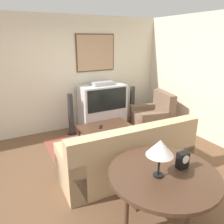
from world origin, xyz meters
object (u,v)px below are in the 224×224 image
at_px(tv, 102,106).
at_px(table_lamp, 160,148).
at_px(armchair, 153,117).
at_px(couch, 128,157).
at_px(mantel_clock, 183,160).
at_px(speaker_tower_right, 132,106).
at_px(console_table, 163,177).
at_px(speaker_tower_left, 71,116).
at_px(coffee_table, 105,127).

distance_m(tv, table_lamp, 3.31).
bearing_deg(armchair, couch, -35.55).
bearing_deg(mantel_clock, tv, 81.35).
height_order(mantel_clock, speaker_tower_right, speaker_tower_right).
xyz_separation_m(tv, mantel_clock, (-0.48, -3.16, 0.27)).
bearing_deg(tv, mantel_clock, -98.65).
relative_size(console_table, speaker_tower_left, 1.26).
bearing_deg(mantel_clock, table_lamp, 179.80).
xyz_separation_m(coffee_table, speaker_tower_right, (1.21, 0.82, 0.09)).
distance_m(couch, console_table, 1.15).
height_order(tv, table_lamp, tv).
relative_size(tv, speaker_tower_right, 1.19).
bearing_deg(speaker_tower_left, speaker_tower_right, 0.00).
bearing_deg(couch, mantel_clock, 93.62).
bearing_deg(table_lamp, speaker_tower_left, 90.21).
bearing_deg(speaker_tower_right, armchair, -63.98).
height_order(console_table, table_lamp, table_lamp).
bearing_deg(coffee_table, tv, 67.54).
relative_size(mantel_clock, speaker_tower_right, 0.20).
relative_size(tv, armchair, 1.13).
xyz_separation_m(armchair, mantel_clock, (-1.60, -2.54, 0.55)).
height_order(coffee_table, speaker_tower_right, speaker_tower_right).
relative_size(console_table, table_lamp, 2.89).
relative_size(table_lamp, mantel_clock, 2.23).
height_order(armchair, coffee_table, armchair).
relative_size(tv, coffee_table, 1.09).
bearing_deg(coffee_table, table_lamp, -101.66).
distance_m(tv, coffee_table, 0.97).
relative_size(coffee_table, speaker_tower_left, 1.09).
distance_m(armchair, console_table, 3.14).
xyz_separation_m(tv, console_table, (-0.73, -3.13, 0.11)).
height_order(table_lamp, mantel_clock, table_lamp).
height_order(tv, couch, tv).
xyz_separation_m(speaker_tower_left, speaker_tower_right, (1.69, 0.00, 0.00)).
relative_size(table_lamp, speaker_tower_left, 0.44).
relative_size(armchair, speaker_tower_right, 1.05).
bearing_deg(tv, coffee_table, -112.46).
relative_size(tv, table_lamp, 2.73).
bearing_deg(table_lamp, coffee_table, 78.34).
distance_m(coffee_table, speaker_tower_right, 1.46).
relative_size(couch, console_table, 1.75).
bearing_deg(table_lamp, console_table, 14.25).
height_order(tv, coffee_table, tv).
xyz_separation_m(couch, mantel_clock, (0.04, -1.10, 0.51)).
distance_m(coffee_table, mantel_clock, 2.33).
bearing_deg(mantel_clock, console_table, 173.62).
xyz_separation_m(tv, armchair, (1.12, -0.62, -0.28)).
height_order(tv, mantel_clock, tv).
relative_size(mantel_clock, speaker_tower_left, 0.20).
xyz_separation_m(coffee_table, console_table, (-0.37, -2.25, 0.30)).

